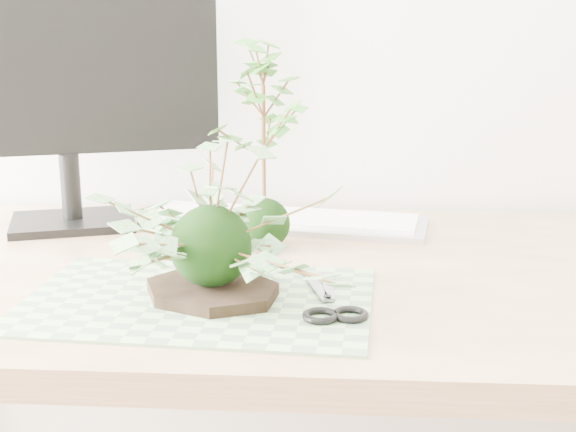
% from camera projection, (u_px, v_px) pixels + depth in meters
% --- Properties ---
extents(desk, '(1.60, 0.70, 0.74)m').
position_uv_depth(desk, '(268.00, 324.00, 1.17)').
color(desk, tan).
rests_on(desk, ground_plane).
extents(cutting_mat, '(0.45, 0.32, 0.00)m').
position_uv_depth(cutting_mat, '(198.00, 300.00, 1.01)').
color(cutting_mat, '#597459').
rests_on(cutting_mat, desk).
extents(stone_dish, '(0.24, 0.24, 0.01)m').
position_uv_depth(stone_dish, '(212.00, 291.00, 1.02)').
color(stone_dish, black).
rests_on(stone_dish, cutting_mat).
extents(ivy_kokedama, '(0.33, 0.33, 0.21)m').
position_uv_depth(ivy_kokedama, '(210.00, 208.00, 0.99)').
color(ivy_kokedama, black).
rests_on(ivy_kokedama, stone_dish).
extents(maple_kokedama, '(0.21, 0.21, 0.33)m').
position_uv_depth(maple_kokedama, '(263.00, 98.00, 1.18)').
color(maple_kokedama, black).
rests_on(maple_kokedama, desk).
extents(keyboard, '(0.50, 0.21, 0.02)m').
position_uv_depth(keyboard, '(285.00, 220.00, 1.37)').
color(keyboard, '#B1B1B8').
rests_on(keyboard, desk).
extents(monitor, '(0.49, 0.20, 0.45)m').
position_uv_depth(monitor, '(64.00, 73.00, 1.31)').
color(monitor, black).
rests_on(monitor, desk).
extents(scissors, '(0.09, 0.18, 0.01)m').
position_uv_depth(scissors, '(328.00, 308.00, 0.97)').
color(scissors, gray).
rests_on(scissors, cutting_mat).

